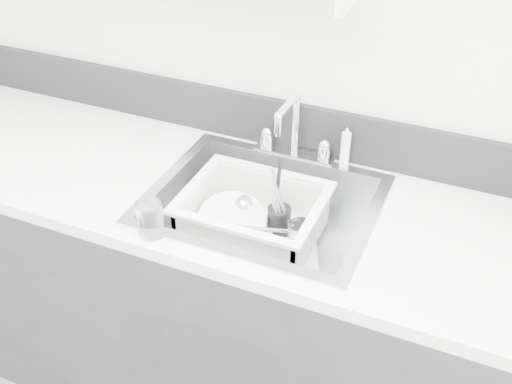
% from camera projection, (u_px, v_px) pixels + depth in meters
% --- Properties ---
extents(counter_run, '(3.20, 0.62, 0.92)m').
position_uv_depth(counter_run, '(262.00, 313.00, 1.96)').
color(counter_run, '#232326').
rests_on(counter_run, ground).
extents(backsplash, '(3.20, 0.02, 0.16)m').
position_uv_depth(backsplash, '(300.00, 128.00, 1.87)').
color(backsplash, black).
rests_on(backsplash, counter_run).
extents(sink, '(0.64, 0.52, 0.20)m').
position_uv_depth(sink, '(263.00, 225.00, 1.75)').
color(sink, silver).
rests_on(sink, counter_run).
extents(faucet, '(0.26, 0.18, 0.23)m').
position_uv_depth(faucet, '(294.00, 141.00, 1.84)').
color(faucet, silver).
rests_on(faucet, counter_run).
extents(side_sprayer, '(0.03, 0.03, 0.14)m').
position_uv_depth(side_sprayer, '(345.00, 148.00, 1.79)').
color(side_sprayer, white).
rests_on(side_sprayer, counter_run).
extents(wash_tub, '(0.50, 0.46, 0.16)m').
position_uv_depth(wash_tub, '(253.00, 218.00, 1.77)').
color(wash_tub, white).
rests_on(wash_tub, sink).
extents(plate_stack, '(0.25, 0.24, 0.10)m').
position_uv_depth(plate_stack, '(235.00, 229.00, 1.79)').
color(plate_stack, white).
rests_on(plate_stack, wash_tub).
extents(utensil_cup, '(0.07, 0.07, 0.24)m').
position_uv_depth(utensil_cup, '(279.00, 218.00, 1.79)').
color(utensil_cup, black).
rests_on(utensil_cup, wash_tub).
extents(ladle, '(0.23, 0.30, 0.08)m').
position_uv_depth(ladle, '(247.00, 226.00, 1.77)').
color(ladle, silver).
rests_on(ladle, wash_tub).
extents(tumbler_in_tub, '(0.09, 0.09, 0.10)m').
position_uv_depth(tumbler_in_tub, '(300.00, 238.00, 1.72)').
color(tumbler_in_tub, white).
rests_on(tumbler_in_tub, wash_tub).
extents(tumbler_counter, '(0.07, 0.07, 0.10)m').
position_uv_depth(tumbler_counter, '(150.00, 219.00, 1.54)').
color(tumbler_counter, white).
rests_on(tumbler_counter, counter_run).
extents(bowl_small, '(0.13, 0.13, 0.03)m').
position_uv_depth(bowl_small, '(275.00, 259.00, 1.69)').
color(bowl_small, white).
rests_on(bowl_small, wash_tub).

